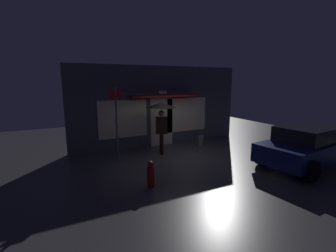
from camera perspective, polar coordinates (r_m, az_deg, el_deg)
The scene contains 7 objects.
ground_plane at distance 9.42m, azimuth 4.24°, elevation -7.57°, with size 18.00×18.00×0.00m, color #423F44.
building_facade at distance 11.07m, azimuth -1.92°, elevation 4.69°, with size 8.14×1.00×3.61m.
person_with_umbrella at distance 9.59m, azimuth -1.58°, elevation 3.08°, with size 1.18×1.18×2.10m.
parked_car at distance 9.78m, azimuth 30.32°, elevation -3.97°, with size 4.11×2.24×1.40m.
street_sign_post at distance 8.75m, azimuth -12.11°, elevation 1.15°, with size 0.40×0.07×2.72m.
sidewalk_bollard at distance 11.12m, azimuth 7.82°, elevation -3.52°, with size 0.24×0.24×0.48m, color slate.
fire_hydrant at distance 6.89m, azimuth -4.13°, elevation -11.47°, with size 0.22×0.22×0.75m.
Camera 1 is at (-4.65, -7.65, 2.93)m, focal length 25.68 mm.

